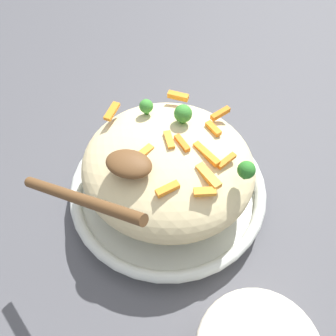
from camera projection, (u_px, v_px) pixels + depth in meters
The scene contains 19 objects.
ground_plane at pixel (168, 198), 0.57m from camera, with size 2.40×2.40×0.00m, color #4C4C51.
serving_bowl at pixel (168, 191), 0.56m from camera, with size 0.28×0.28×0.04m.
pasta_mound at pixel (168, 167), 0.51m from camera, with size 0.23×0.22×0.10m, color beige.
carrot_piece_0 at pixel (206, 154), 0.46m from camera, with size 0.04×0.01×0.01m, color orange.
carrot_piece_1 at pixel (112, 111), 0.51m from camera, with size 0.03×0.01×0.01m, color orange.
carrot_piece_2 at pixel (205, 192), 0.44m from camera, with size 0.03×0.01×0.01m, color orange.
carrot_piece_3 at pixel (182, 143), 0.47m from camera, with size 0.03×0.01×0.01m, color orange.
carrot_piece_4 at pixel (208, 176), 0.45m from camera, with size 0.04×0.01×0.01m, color orange.
carrot_piece_5 at pixel (168, 189), 0.44m from camera, with size 0.03×0.01×0.01m, color orange.
carrot_piece_6 at pixel (143, 153), 0.46m from camera, with size 0.03×0.01×0.01m, color orange.
carrot_piece_7 at pixel (213, 129), 0.49m from camera, with size 0.02×0.01×0.01m, color orange.
carrot_piece_8 at pixel (220, 113), 0.51m from camera, with size 0.03×0.01×0.01m, color orange.
carrot_piece_9 at pixel (178, 96), 0.53m from camera, with size 0.03×0.01×0.01m, color orange.
carrot_piece_10 at pixel (166, 140), 0.47m from camera, with size 0.03×0.01×0.01m, color orange.
carrot_piece_11 at pixel (226, 164), 0.46m from camera, with size 0.03×0.01×0.01m, color orange.
broccoli_floret_0 at pixel (146, 106), 0.50m from camera, with size 0.02×0.02×0.02m.
broccoli_floret_1 at pixel (183, 114), 0.49m from camera, with size 0.02×0.02×0.03m.
broccoli_floret_2 at pixel (246, 170), 0.44m from camera, with size 0.02×0.02×0.02m.
serving_spoon at pixel (111, 176), 0.42m from camera, with size 0.16×0.12×0.08m.
Camera 1 is at (-0.09, 0.29, 0.49)m, focal length 40.94 mm.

